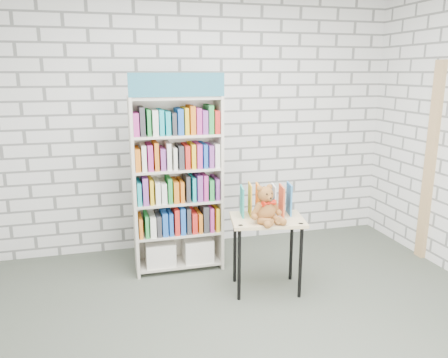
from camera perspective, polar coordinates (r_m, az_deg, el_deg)
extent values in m
plane|color=#454B40|center=(3.60, 4.38, -19.61)|extent=(4.50, 4.50, 0.00)
cube|color=silver|center=(4.97, -2.96, 7.08)|extent=(4.50, 0.02, 2.80)
cube|color=beige|center=(4.33, -11.70, -1.23)|extent=(0.03, 0.34, 1.76)
cube|color=beige|center=(4.45, -0.71, -0.52)|extent=(0.03, 0.34, 1.76)
cube|color=beige|center=(4.52, -6.45, -0.37)|extent=(0.88, 0.02, 1.76)
cube|color=#296F84|center=(4.07, -6.13, 12.14)|extent=(0.88, 0.02, 0.22)
cube|color=beige|center=(4.64, -5.87, -10.73)|extent=(0.82, 0.32, 0.02)
cube|color=beige|center=(4.52, -5.97, -6.89)|extent=(0.82, 0.32, 0.02)
cube|color=beige|center=(4.41, -6.08, -2.84)|extent=(0.82, 0.32, 0.02)
cube|color=beige|center=(4.33, -6.19, 1.38)|extent=(0.82, 0.32, 0.02)
cube|color=beige|center=(4.27, -6.31, 5.75)|extent=(0.82, 0.32, 0.02)
cube|color=beige|center=(4.23, -6.43, 10.47)|extent=(0.82, 0.32, 0.02)
cube|color=silver|center=(4.57, -8.36, -9.46)|extent=(0.29, 0.28, 0.23)
cube|color=silver|center=(4.62, -3.48, -9.04)|extent=(0.29, 0.28, 0.23)
cube|color=red|center=(4.46, -5.99, -5.37)|extent=(0.82, 0.28, 0.23)
cube|color=yellow|center=(4.36, -6.10, -1.25)|extent=(0.82, 0.28, 0.23)
cube|color=blue|center=(4.29, -6.21, 3.04)|extent=(0.82, 0.28, 0.23)
cube|color=green|center=(4.24, -6.33, 7.46)|extent=(0.82, 0.28, 0.23)
cube|color=tan|center=(3.97, 5.69, -5.32)|extent=(0.72, 0.56, 0.03)
cylinder|color=black|center=(3.90, 2.00, -11.14)|extent=(0.03, 0.03, 0.67)
cylinder|color=black|center=(4.22, 1.42, -9.15)|extent=(0.03, 0.03, 0.67)
cylinder|color=black|center=(4.00, 9.96, -10.70)|extent=(0.03, 0.03, 0.67)
cylinder|color=black|center=(4.31, 8.78, -8.81)|extent=(0.03, 0.03, 0.67)
cylinder|color=black|center=(3.78, 2.17, -6.10)|extent=(0.04, 0.04, 0.01)
cylinder|color=black|center=(3.88, 10.00, -5.78)|extent=(0.04, 0.04, 0.01)
cube|color=teal|center=(3.99, 2.36, -2.91)|extent=(0.05, 0.20, 0.27)
cube|color=yellow|center=(4.00, 3.40, -2.88)|extent=(0.05, 0.20, 0.27)
cube|color=orange|center=(4.01, 4.44, -2.85)|extent=(0.05, 0.20, 0.27)
cube|color=black|center=(4.03, 5.47, -2.82)|extent=(0.05, 0.20, 0.27)
cube|color=silver|center=(4.04, 6.49, -2.79)|extent=(0.05, 0.20, 0.27)
cube|color=#D94D26|center=(4.05, 7.50, -2.76)|extent=(0.05, 0.20, 0.27)
cube|color=teal|center=(4.07, 8.51, -2.72)|extent=(0.05, 0.20, 0.27)
ellipsoid|color=brown|center=(3.86, 5.34, -4.13)|extent=(0.20, 0.17, 0.20)
sphere|color=brown|center=(3.81, 5.43, -2.01)|extent=(0.14, 0.14, 0.14)
sphere|color=brown|center=(3.78, 4.68, -1.24)|extent=(0.05, 0.05, 0.05)
sphere|color=brown|center=(3.83, 5.97, -1.04)|extent=(0.05, 0.05, 0.05)
sphere|color=brown|center=(3.77, 5.90, -2.48)|extent=(0.06, 0.06, 0.06)
sphere|color=black|center=(3.75, 5.62, -1.99)|extent=(0.02, 0.02, 0.02)
sphere|color=black|center=(3.77, 6.23, -1.89)|extent=(0.02, 0.02, 0.02)
sphere|color=black|center=(3.75, 6.12, -2.51)|extent=(0.02, 0.02, 0.02)
cylinder|color=brown|center=(3.78, 4.27, -4.03)|extent=(0.10, 0.08, 0.14)
cylinder|color=brown|center=(3.89, 6.71, -3.59)|extent=(0.10, 0.10, 0.14)
sphere|color=brown|center=(3.77, 4.01, -4.97)|extent=(0.06, 0.06, 0.06)
sphere|color=brown|center=(3.91, 7.14, -4.37)|extent=(0.06, 0.06, 0.06)
cylinder|color=brown|center=(3.77, 5.45, -5.55)|extent=(0.13, 0.16, 0.08)
cylinder|color=brown|center=(3.83, 6.84, -5.26)|extent=(0.07, 0.15, 0.08)
sphere|color=brown|center=(3.71, 5.71, -5.96)|extent=(0.07, 0.07, 0.07)
sphere|color=brown|center=(3.79, 7.71, -5.55)|extent=(0.07, 0.07, 0.07)
cone|color=red|center=(3.77, 5.45, -3.23)|extent=(0.07, 0.06, 0.05)
cone|color=red|center=(3.80, 6.27, -3.08)|extent=(0.07, 0.06, 0.05)
sphere|color=red|center=(3.78, 5.88, -3.16)|extent=(0.03, 0.03, 0.03)
cube|color=tan|center=(5.07, 25.31, 1.89)|extent=(0.05, 0.12, 2.10)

